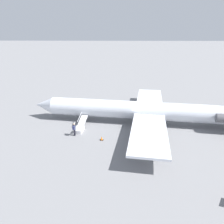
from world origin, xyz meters
TOP-DOWN VIEW (x-y plane):
  - ground_plane at (0.00, 0.00)m, footprint 600.00×600.00m
  - airplane_main at (-0.97, 0.12)m, footprint 32.92×25.29m
  - boarding_stairs at (8.41, 2.79)m, footprint 1.50×4.11m
  - passenger at (8.77, 4.47)m, footprint 0.36×0.55m
  - traffic_cone_near_stairs at (5.16, 5.56)m, footprint 0.41×0.41m

SIDE VIEW (x-z plane):
  - ground_plane at x=0.00m, z-range 0.00..0.00m
  - traffic_cone_near_stairs at x=5.16m, z-range -0.02..0.43m
  - boarding_stairs at x=8.41m, z-range -0.48..1.22m
  - passenger at x=8.77m, z-range 0.13..1.87m
  - airplane_main at x=-0.97m, z-range -1.38..5.45m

